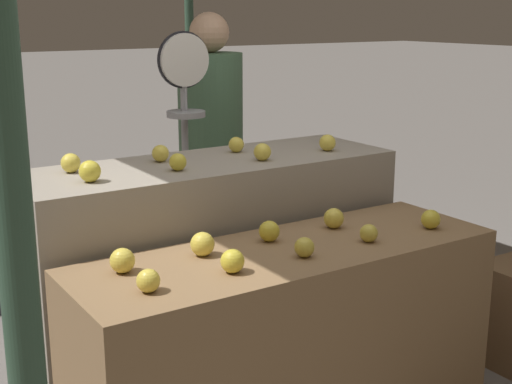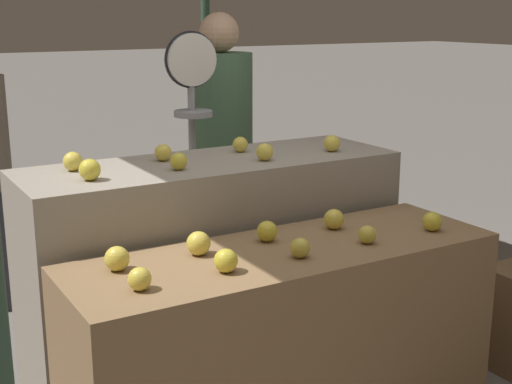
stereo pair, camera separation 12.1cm
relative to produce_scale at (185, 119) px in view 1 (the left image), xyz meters
The scene contains 20 objects.
display_counter_front 1.44m from the produce_scale, 99.26° to the right, with size 1.68×0.55×0.87m, color olive.
display_counter_back 0.90m from the produce_scale, 108.05° to the right, with size 1.68×0.55×1.10m, color gray.
apple_front_0 1.57m from the produce_scale, 122.10° to the right, with size 0.08×0.08×0.08m, color yellow.
apple_front_1 1.42m from the produce_scale, 111.20° to the right, with size 0.08×0.08×0.08m, color gold.
apple_front_2 1.35m from the produce_scale, 98.84° to the right, with size 0.07×0.07×0.07m, color gold.
apple_front_3 1.34m from the produce_scale, 85.17° to the right, with size 0.07×0.07×0.07m, color gold.
apple_front_4 1.41m from the produce_scale, 71.34° to the right, with size 0.08×0.08×0.08m, color gold.
apple_front_5 1.40m from the produce_scale, 126.74° to the right, with size 0.09×0.09×0.09m, color yellow.
apple_front_6 1.24m from the produce_scale, 114.86° to the right, with size 0.09×0.09×0.09m, color yellow.
apple_front_7 1.14m from the produce_scale, 100.84° to the right, with size 0.08×0.08×0.08m, color gold.
apple_front_8 1.13m from the produce_scale, 84.11° to the right, with size 0.08×0.08×0.08m, color yellow.
apple_back_0 1.04m from the produce_scale, 137.93° to the right, with size 0.08×0.08×0.08m, color gold.
apple_back_1 0.81m from the produce_scale, 119.77° to the right, with size 0.07×0.07×0.07m, color gold.
apple_back_2 0.72m from the produce_scale, 89.86° to the right, with size 0.08×0.08×0.08m, color yellow.
apple_back_3 0.80m from the produce_scale, 61.52° to the right, with size 0.08×0.08×0.08m, color yellow.
apple_back_4 0.93m from the produce_scale, 147.46° to the right, with size 0.08×0.08×0.08m, color yellow.
apple_back_5 0.63m from the produce_scale, 127.42° to the right, with size 0.07×0.07×0.07m, color yellow.
apple_back_6 0.50m from the produce_scale, 89.45° to the right, with size 0.07×0.07×0.07m, color yellow.
produce_scale is the anchor object (origin of this frame).
person_vendor_at_scale 0.52m from the produce_scale, 45.05° to the left, with size 0.51×0.51×1.73m.
Camera 1 is at (-1.49, -2.06, 1.73)m, focal length 50.00 mm.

